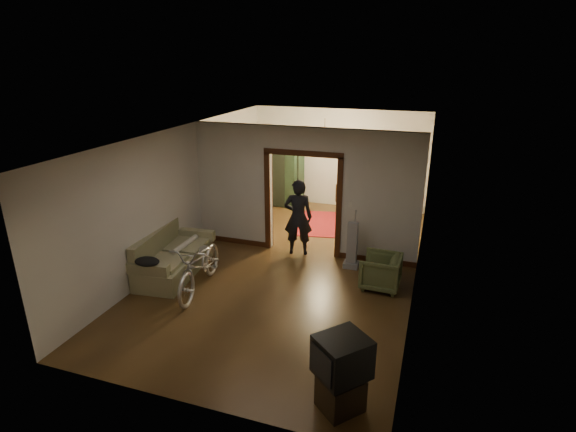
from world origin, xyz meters
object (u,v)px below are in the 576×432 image
at_px(bicycle, 200,265).
at_px(person, 298,217).
at_px(desk, 376,199).
at_px(locker, 287,177).
at_px(armchair, 380,271).
at_px(sofa, 173,253).

height_order(bicycle, person, person).
bearing_deg(bicycle, desk, 57.57).
bearing_deg(locker, armchair, -32.58).
distance_m(person, desk, 3.54).
height_order(sofa, bicycle, bicycle).
bearing_deg(armchair, sofa, -77.23).
xyz_separation_m(bicycle, person, (1.23, 2.16, 0.35)).
bearing_deg(armchair, desk, -168.51).
bearing_deg(desk, sofa, -103.76).
xyz_separation_m(bicycle, locker, (-0.06, 5.28, 0.35)).
xyz_separation_m(person, desk, (1.26, 3.28, -0.45)).
bearing_deg(bicycle, locker, 82.91).
bearing_deg(desk, armchair, -60.95).
xyz_separation_m(sofa, armchair, (4.03, 0.74, -0.11)).
bearing_deg(person, locker, -80.13).
bearing_deg(sofa, desk, 50.14).
distance_m(bicycle, armchair, 3.40).
bearing_deg(bicycle, sofa, 145.65).
relative_size(person, locker, 1.00).
relative_size(person, desk, 1.58).
height_order(sofa, armchair, sofa).
bearing_deg(sofa, armchair, 4.24).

